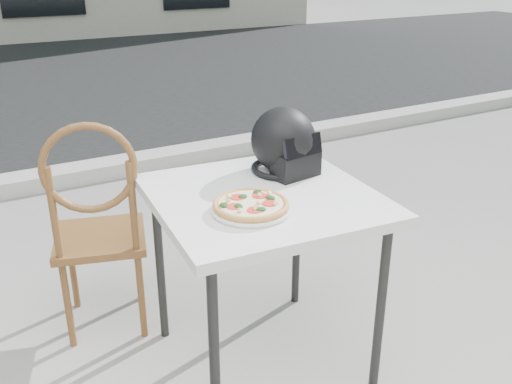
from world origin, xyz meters
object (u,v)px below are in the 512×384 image
helmet (285,144)px  cafe_chair_main (97,219)px  plate (251,210)px  pizza (251,204)px  cafe_table_main (263,210)px

helmet → cafe_chair_main: size_ratio=0.30×
plate → pizza: 0.02m
cafe_table_main → helmet: helmet is taller
helmet → cafe_chair_main: bearing=144.5°
plate → pizza: size_ratio=1.05×
plate → pizza: pizza is taller
pizza → cafe_chair_main: (-0.41, 0.67, -0.24)m
cafe_chair_main → helmet: bearing=169.1°
plate → pizza: (-0.00, 0.00, 0.02)m
pizza → helmet: helmet is taller
helmet → cafe_chair_main: helmet is taller
cafe_table_main → cafe_chair_main: size_ratio=0.87×
plate → cafe_chair_main: size_ratio=0.36×
cafe_table_main → plate: size_ratio=2.38×
helmet → cafe_chair_main: (-0.73, 0.38, -0.34)m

